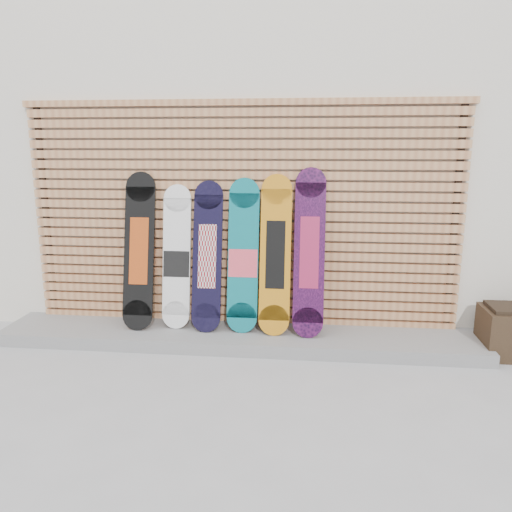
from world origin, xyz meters
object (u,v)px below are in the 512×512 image
object	(u,v)px
snowboard_1	(177,258)
snowboard_4	(275,255)
snowboard_2	(207,256)
snowboard_3	(243,257)
snowboard_0	(139,251)
snowboard_5	(309,252)

from	to	relation	value
snowboard_1	snowboard_4	size ratio (longest dim) A/B	0.93
snowboard_2	snowboard_1	bearing A→B (deg)	174.15
snowboard_1	snowboard_3	xyz separation A→B (m)	(0.66, -0.02, 0.03)
snowboard_2	snowboard_0	bearing A→B (deg)	-179.04
snowboard_0	snowboard_5	size ratio (longest dim) A/B	0.97
snowboard_1	snowboard_4	bearing A→B (deg)	-2.36
snowboard_1	snowboard_4	world-z (taller)	snowboard_4
snowboard_2	snowboard_3	xyz separation A→B (m)	(0.35, 0.01, 0.00)
snowboard_1	snowboard_3	distance (m)	0.66
snowboard_1	snowboard_5	xyz separation A→B (m)	(1.28, -0.05, 0.09)
snowboard_3	snowboard_4	world-z (taller)	snowboard_4
snowboard_4	snowboard_3	bearing A→B (deg)	176.78
snowboard_0	snowboard_1	xyz separation A→B (m)	(0.36, 0.04, -0.07)
snowboard_0	snowboard_3	xyz separation A→B (m)	(1.02, 0.02, -0.04)
snowboard_0	snowboard_5	world-z (taller)	snowboard_5
snowboard_4	snowboard_5	distance (m)	0.32
snowboard_2	snowboard_5	size ratio (longest dim) A/B	0.92
snowboard_1	snowboard_5	bearing A→B (deg)	-2.33
snowboard_4	snowboard_5	size ratio (longest dim) A/B	0.96
snowboard_0	snowboard_3	world-z (taller)	snowboard_0
snowboard_0	snowboard_4	distance (m)	1.32
snowboard_0	snowboard_5	distance (m)	1.64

